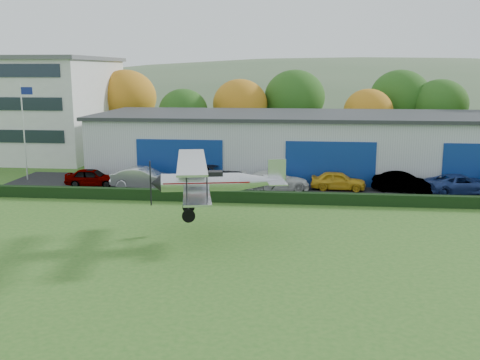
# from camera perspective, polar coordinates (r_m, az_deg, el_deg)

# --- Properties ---
(ground) EXTENTS (300.00, 300.00, 0.00)m
(ground) POSITION_cam_1_polar(r_m,az_deg,el_deg) (22.57, -0.58, -12.22)
(ground) COLOR #2E611E
(ground) RESTS_ON ground
(apron) EXTENTS (48.00, 9.00, 0.05)m
(apron) POSITION_cam_1_polar(r_m,az_deg,el_deg) (42.51, 6.72, -0.90)
(apron) COLOR black
(apron) RESTS_ON ground
(hedge) EXTENTS (46.00, 0.60, 0.80)m
(hedge) POSITION_cam_1_polar(r_m,az_deg,el_deg) (37.75, 6.80, -1.90)
(hedge) COLOR black
(hedge) RESTS_ON ground
(hangar) EXTENTS (40.60, 12.60, 5.30)m
(hangar) POSITION_cam_1_polar(r_m,az_deg,el_deg) (49.00, 9.05, 3.80)
(hangar) COLOR #B2B7BC
(hangar) RESTS_ON ground
(office_block) EXTENTS (20.60, 15.60, 10.40)m
(office_block) POSITION_cam_1_polar(r_m,az_deg,el_deg) (63.43, -22.79, 7.09)
(office_block) COLOR silver
(office_block) RESTS_ON ground
(flagpole) EXTENTS (1.05, 0.10, 8.00)m
(flagpole) POSITION_cam_1_polar(r_m,az_deg,el_deg) (48.21, -21.63, 5.56)
(flagpole) COLOR silver
(flagpole) RESTS_ON ground
(tree_belt) EXTENTS (75.70, 13.22, 10.12)m
(tree_belt) POSITION_cam_1_polar(r_m,az_deg,el_deg) (61.27, 4.63, 8.18)
(tree_belt) COLOR #3D2614
(tree_belt) RESTS_ON ground
(distant_hills) EXTENTS (430.00, 196.00, 56.00)m
(distant_hills) POSITION_cam_1_polar(r_m,az_deg,el_deg) (162.19, 3.60, 3.59)
(distant_hills) COLOR #4C6642
(distant_hills) RESTS_ON ground
(car_0) EXTENTS (4.22, 1.91, 1.40)m
(car_0) POSITION_cam_1_polar(r_m,az_deg,el_deg) (44.47, -15.23, 0.28)
(car_0) COLOR gray
(car_0) RESTS_ON apron
(car_1) EXTENTS (5.14, 2.20, 1.65)m
(car_1) POSITION_cam_1_polar(r_m,az_deg,el_deg) (42.59, -10.04, 0.19)
(car_1) COLOR silver
(car_1) RESTS_ON apron
(car_2) EXTENTS (6.19, 4.30, 1.57)m
(car_2) POSITION_cam_1_polar(r_m,az_deg,el_deg) (43.47, -2.71, 0.53)
(car_2) COLOR black
(car_2) RESTS_ON apron
(car_3) EXTENTS (5.43, 3.08, 1.48)m
(car_3) POSITION_cam_1_polar(r_m,az_deg,el_deg) (41.47, 3.75, -0.08)
(car_3) COLOR silver
(car_3) RESTS_ON apron
(car_4) EXTENTS (4.24, 1.93, 1.41)m
(car_4) POSITION_cam_1_polar(r_m,az_deg,el_deg) (42.28, 10.24, -0.06)
(car_4) COLOR gold
(car_4) RESTS_ON apron
(car_5) EXTENTS (4.65, 2.57, 1.45)m
(car_5) POSITION_cam_1_polar(r_m,az_deg,el_deg) (42.65, 16.64, -0.23)
(car_5) COLOR gray
(car_5) RESTS_ON apron
(car_6) EXTENTS (5.62, 3.48, 1.45)m
(car_6) POSITION_cam_1_polar(r_m,az_deg,el_deg) (43.40, 22.13, -0.41)
(car_6) COLOR navy
(car_6) RESTS_ON apron
(biplane) EXTENTS (7.50, 8.56, 3.18)m
(biplane) POSITION_cam_1_polar(r_m,az_deg,el_deg) (29.74, -2.93, -0.03)
(biplane) COLOR silver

